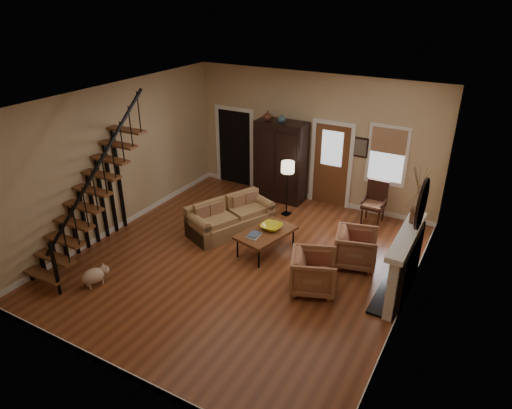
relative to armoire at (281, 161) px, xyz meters
The scene contains 15 objects.
room 1.49m from the armoire, 78.37° to the right, with size 7.00×7.33×3.30m.
staircase 4.94m from the armoire, 115.05° to the right, with size 0.94×2.80×3.20m, color brown, non-canonical shape.
fireplace 4.67m from the armoire, 34.69° to the right, with size 0.33×1.95×2.30m.
armoire is the anchor object (origin of this frame).
vase_a 1.23m from the armoire, 164.05° to the right, with size 0.24×0.24×0.25m, color #4C2619.
vase_b 1.16m from the armoire, 63.43° to the right, with size 0.20×0.20×0.21m, color #334C60.
sofa 2.29m from the armoire, 94.80° to the right, with size 0.85×1.96×0.73m, color #977044, non-canonical shape.
coffee_table 2.87m from the armoire, 69.83° to the right, with size 0.75×1.28×0.49m, color brown, non-canonical shape.
bowl 2.69m from the armoire, 67.68° to the right, with size 0.44×0.44×0.11m, color yellow.
books 3.05m from the armoire, 73.95° to the right, with size 0.23×0.32×0.06m, color beige, non-canonical shape.
armchair_left 4.13m from the armoire, 54.93° to the right, with size 0.81×0.83×0.76m, color brown.
armchair_right 3.55m from the armoire, 37.57° to the right, with size 0.80×0.82×0.75m, color brown.
floor_lamp 1.03m from the armoire, 54.18° to the right, with size 0.32×0.32×1.39m, color black, non-canonical shape.
side_chair 2.61m from the armoire, ahead, with size 0.54×0.54×1.02m, color black, non-canonical shape.
dog 5.48m from the armoire, 104.15° to the right, with size 0.29×0.49×0.36m, color #D1AD8F, non-canonical shape.
Camera 1 is at (4.14, -6.84, 5.14)m, focal length 32.00 mm.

